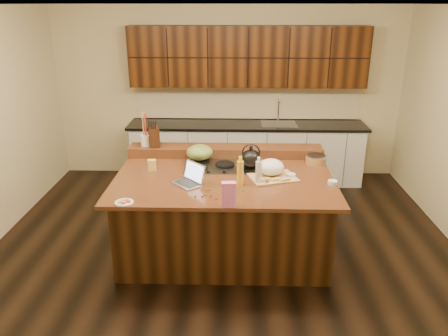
{
  "coord_description": "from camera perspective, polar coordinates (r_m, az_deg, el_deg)",
  "views": [
    {
      "loc": [
        0.13,
        -4.47,
        2.72
      ],
      "look_at": [
        0.0,
        0.05,
        1.0
      ],
      "focal_mm": 35.0,
      "sensor_mm": 36.0,
      "label": 1
    }
  ],
  "objects": [
    {
      "name": "wooden_tray",
      "position": [
        4.8,
        6.23,
        -0.19
      ],
      "size": [
        0.57,
        0.48,
        0.2
      ],
      "rotation": [
        0.0,
        0.0,
        0.3
      ],
      "color": "tan",
      "rests_on": "island"
    },
    {
      "name": "back_ledge",
      "position": [
        5.45,
        0.19,
        2.23
      ],
      "size": [
        2.4,
        0.3,
        0.12
      ],
      "primitive_type": "cube",
      "color": "black",
      "rests_on": "island"
    },
    {
      "name": "gumdrop_1",
      "position": [
        4.44,
        2.54,
        -2.96
      ],
      "size": [
        0.02,
        0.02,
        0.02
      ],
      "primitive_type": "ellipsoid",
      "color": "#198C26",
      "rests_on": "island"
    },
    {
      "name": "vinegar_bottle",
      "position": [
        4.59,
        4.52,
        -0.65
      ],
      "size": [
        0.07,
        0.07,
        0.25
      ],
      "primitive_type": "cylinder",
      "rotation": [
        0.0,
        0.0,
        -0.06
      ],
      "color": "silver",
      "rests_on": "island"
    },
    {
      "name": "package_box",
      "position": [
        5.04,
        -9.39,
        0.39
      ],
      "size": [
        0.1,
        0.09,
        0.13
      ],
      "primitive_type": "cube",
      "rotation": [
        0.0,
        0.0,
        0.28
      ],
      "color": "gold",
      "rests_on": "island"
    },
    {
      "name": "kettle",
      "position": [
        4.92,
        3.53,
        1.21
      ],
      "size": [
        0.25,
        0.25,
        0.21
      ],
      "primitive_type": "ellipsoid",
      "rotation": [
        0.0,
        0.0,
        0.11
      ],
      "color": "black",
      "rests_on": "cooktop"
    },
    {
      "name": "laptop",
      "position": [
        4.63,
        -4.43,
        -1.34
      ],
      "size": [
        0.39,
        0.4,
        0.22
      ],
      "rotation": [
        0.0,
        0.0,
        -0.82
      ],
      "color": "#B7B7BC",
      "rests_on": "island"
    },
    {
      "name": "gumdrop_9",
      "position": [
        4.41,
        0.59,
        -3.1
      ],
      "size": [
        0.02,
        0.02,
        0.02
      ],
      "primitive_type": "ellipsoid",
      "color": "#198C26",
      "rests_on": "island"
    },
    {
      "name": "strainer_bowl",
      "position": [
        5.29,
        11.9,
        0.99
      ],
      "size": [
        0.25,
        0.25,
        0.09
      ],
      "primitive_type": "cylinder",
      "rotation": [
        0.0,
        0.0,
        -0.02
      ],
      "color": "#996B3F",
      "rests_on": "island"
    },
    {
      "name": "gumdrop_6",
      "position": [
        4.37,
        0.09,
        -3.32
      ],
      "size": [
        0.02,
        0.02,
        0.02
      ],
      "primitive_type": "ellipsoid",
      "color": "red",
      "rests_on": "island"
    },
    {
      "name": "gumdrop_12",
      "position": [
        4.31,
        -2.85,
        -3.71
      ],
      "size": [
        0.02,
        0.02,
        0.02
      ],
      "primitive_type": "ellipsoid",
      "color": "red",
      "rests_on": "island"
    },
    {
      "name": "ramekin_a",
      "position": [
        4.83,
        8.73,
        -0.99
      ],
      "size": [
        0.12,
        0.12,
        0.04
      ],
      "primitive_type": "cylinder",
      "rotation": [
        0.0,
        0.0,
        0.28
      ],
      "color": "white",
      "rests_on": "island"
    },
    {
      "name": "room",
      "position": [
        4.67,
        -0.02,
        3.8
      ],
      "size": [
        5.52,
        5.02,
        2.72
      ],
      "color": "black",
      "rests_on": "ground"
    },
    {
      "name": "ramekin_b",
      "position": [
        4.73,
        13.98,
        -1.86
      ],
      "size": [
        0.12,
        0.12,
        0.04
      ],
      "primitive_type": "cylinder",
      "rotation": [
        0.0,
        0.0,
        0.29
      ],
      "color": "white",
      "rests_on": "island"
    },
    {
      "name": "gumdrop_8",
      "position": [
        4.45,
        -2.04,
        -2.91
      ],
      "size": [
        0.02,
        0.02,
        0.02
      ],
      "primitive_type": "ellipsoid",
      "color": "red",
      "rests_on": "island"
    },
    {
      "name": "knife_block",
      "position": [
        5.49,
        -9.15,
        4.06
      ],
      "size": [
        0.17,
        0.22,
        0.24
      ],
      "primitive_type": "cube",
      "rotation": [
        0.0,
        0.0,
        0.32
      ],
      "color": "black",
      "rests_on": "back_ledge"
    },
    {
      "name": "pink_bag",
      "position": [
        4.07,
        0.63,
        -3.49
      ],
      "size": [
        0.14,
        0.08,
        0.25
      ],
      "primitive_type": "cube",
      "rotation": [
        0.0,
        0.0,
        0.08
      ],
      "color": "pink",
      "rests_on": "island"
    },
    {
      "name": "gumdrop_11",
      "position": [
        4.35,
        -2.43,
        -3.48
      ],
      "size": [
        0.02,
        0.02,
        0.02
      ],
      "primitive_type": "ellipsoid",
      "color": "#198C26",
      "rests_on": "island"
    },
    {
      "name": "gumdrop_4",
      "position": [
        4.32,
        -1.77,
        -3.65
      ],
      "size": [
        0.02,
        0.02,
        0.02
      ],
      "primitive_type": "ellipsoid",
      "color": "red",
      "rests_on": "island"
    },
    {
      "name": "ramekin_c",
      "position": [
        5.14,
        6.17,
        0.48
      ],
      "size": [
        0.12,
        0.12,
        0.04
      ],
      "primitive_type": "cylinder",
      "rotation": [
        0.0,
        0.0,
        -0.23
      ],
      "color": "white",
      "rests_on": "island"
    },
    {
      "name": "gumdrop_0",
      "position": [
        4.3,
        1.14,
        -3.76
      ],
      "size": [
        0.02,
        0.02,
        0.02
      ],
      "primitive_type": "ellipsoid",
      "color": "red",
      "rests_on": "island"
    },
    {
      "name": "back_counter",
      "position": [
        6.92,
        3.01,
        6.25
      ],
      "size": [
        3.7,
        0.66,
        2.4
      ],
      "color": "silver",
      "rests_on": "ground"
    },
    {
      "name": "cooktop",
      "position": [
        5.09,
        0.08,
        0.32
      ],
      "size": [
        0.92,
        0.52,
        0.05
      ],
      "color": "gray",
      "rests_on": "island"
    },
    {
      "name": "gumdrop_2",
      "position": [
        4.47,
        -2.99,
        -2.81
      ],
      "size": [
        0.02,
        0.02,
        0.02
      ],
      "primitive_type": "ellipsoid",
      "color": "red",
      "rests_on": "island"
    },
    {
      "name": "green_bowl",
      "position": [
        5.19,
        -3.2,
        2.06
      ],
      "size": [
        0.41,
        0.41,
        0.17
      ],
      "primitive_type": "ellipsoid",
      "rotation": [
        0.0,
        0.0,
        -0.35
      ],
      "color": "olive",
      "rests_on": "cooktop"
    },
    {
      "name": "utensil_crock",
      "position": [
        5.53,
        -10.21,
        3.56
      ],
      "size": [
        0.13,
        0.13,
        0.14
      ],
      "primitive_type": "cylinder",
      "rotation": [
        0.0,
        0.0,
        0.09
      ],
      "color": "white",
      "rests_on": "back_ledge"
    },
    {
      "name": "gumdrop_3",
      "position": [
        4.28,
        0.56,
        -3.88
      ],
      "size": [
        0.02,
        0.02,
        0.02
      ],
      "primitive_type": "ellipsoid",
      "color": "#198C26",
      "rests_on": "island"
    },
    {
      "name": "island",
      "position": [
        5.0,
        -0.02,
        -5.95
      ],
      "size": [
        2.4,
        1.6,
        0.92
      ],
      "color": "black",
      "rests_on": "ground"
    },
    {
      "name": "gumdrop_7",
      "position": [
        4.33,
        -3.78,
        -3.65
      ],
      "size": [
        0.02,
        0.02,
        0.02
      ],
      "primitive_type": "ellipsoid",
      "color": "#198C26",
      "rests_on": "island"
    },
    {
      "name": "kitchen_timer",
      "position": [
        4.62,
        5.7,
        -1.72
      ],
      "size": [
        0.09,
        0.09,
        0.07
      ],
      "primitive_type": "cone",
      "rotation": [
        0.0,
        0.0,
        -0.09
      ],
      "color": "silver",
      "rests_on": "island"
    },
    {
      "name": "gumdrop_5",
      "position": [
        4.47,
        -1.73,
        -2.8
      ],
      "size": [
        0.02,
        0.02,
        0.02
      ],
      "primitive_type": "ellipsoid",
      "color": "#198C26",
      "rests_on": "island"
    },
    {
      "name": "candy_plate",
      "position": [
        4.3,
        -12.91,
        -4.4
      ],
      "size": [
        0.2,
        0.2,
        0.01
      ],
      "primitive_type": "cylinder",
      "rotation": [
        0.0,
        0.0,
        -0.11
      ],
      "color": "white",
      "rests_on": "island"
    },
    {
      "name": "oil_bottle",
      "position": [
        4.54,
        2.12,
        -0.69
      ],
      "size": [
        0.09,
        0.09,
        0.27
      ],
      "primitive_type": "cylinder",
      "rotation": [
        0.0,
        0.0,
        0.27
      ],
      "color": "yellow",
      "rests_on": "island"
    },
    {
      "name": "gumdrop_10",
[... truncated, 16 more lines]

